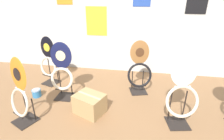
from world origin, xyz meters
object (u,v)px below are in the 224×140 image
Objects in this scene: storage_box at (90,104)px; toilet_seat_display_woodgrain at (139,71)px; toilet_seat_display_orange_sun at (20,93)px; toilet_seat_display_white_plain at (182,95)px; toilet_seat_display_navy_moon at (62,72)px; paint_can at (37,93)px; toilet_seat_display_jazz_black at (48,61)px.

toilet_seat_display_woodgrain is at bearing 46.74° from storage_box.
toilet_seat_display_woodgrain is at bearing 35.11° from toilet_seat_display_orange_sun.
toilet_seat_display_white_plain is at bearing -53.83° from toilet_seat_display_woodgrain.
toilet_seat_display_white_plain is at bearing 8.32° from toilet_seat_display_orange_sun.
toilet_seat_display_orange_sun is at bearing -112.76° from toilet_seat_display_navy_moon.
toilet_seat_display_orange_sun is 0.73m from paint_can.
storage_box is at bearing 21.96° from toilet_seat_display_orange_sun.
toilet_seat_display_orange_sun is at bearing -144.89° from toilet_seat_display_woodgrain.
toilet_seat_display_woodgrain is at bearing 126.17° from toilet_seat_display_white_plain.
toilet_seat_display_orange_sun is 6.11× the size of paint_can.
toilet_seat_display_navy_moon is 1.81m from toilet_seat_display_white_plain.
toilet_seat_display_navy_moon is 0.72m from toilet_seat_display_orange_sun.
toilet_seat_display_navy_moon is at bearing -162.18° from toilet_seat_display_woodgrain.
toilet_seat_display_woodgrain is at bearing -1.15° from toilet_seat_display_jazz_black.
toilet_seat_display_orange_sun is at bearing -71.61° from paint_can.
toilet_seat_display_woodgrain is 1.82× the size of storage_box.
paint_can is at bearing -164.77° from toilet_seat_display_woodgrain.
paint_can is (-2.25, 0.29, -0.38)m from toilet_seat_display_white_plain.
toilet_seat_display_orange_sun is 1.83m from toilet_seat_display_woodgrain.
toilet_seat_display_white_plain reaches higher than toilet_seat_display_orange_sun.
toilet_seat_display_woodgrain is at bearing 17.82° from toilet_seat_display_navy_moon.
toilet_seat_display_woodgrain is at bearing 15.23° from paint_can.
toilet_seat_display_woodgrain is (1.22, 0.39, -0.06)m from toilet_seat_display_navy_moon.
toilet_seat_display_white_plain is 6.35× the size of paint_can.
toilet_seat_display_white_plain reaches higher than toilet_seat_display_navy_moon.
toilet_seat_display_orange_sun is 2.07m from toilet_seat_display_white_plain.
toilet_seat_display_jazz_black is at bearing 160.62° from toilet_seat_display_white_plain.
toilet_seat_display_navy_moon is 1.28m from toilet_seat_display_woodgrain.
toilet_seat_display_navy_moon is 1.03× the size of toilet_seat_display_woodgrain.
storage_box is (0.82, 0.33, -0.30)m from toilet_seat_display_orange_sun.
toilet_seat_display_orange_sun is (0.19, -1.09, 0.00)m from toilet_seat_display_jazz_black.
toilet_seat_display_white_plain reaches higher than toilet_seat_display_jazz_black.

